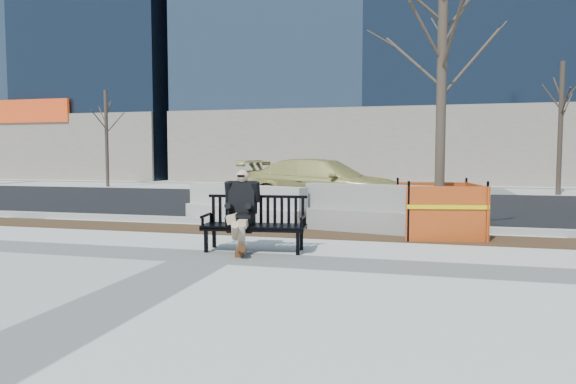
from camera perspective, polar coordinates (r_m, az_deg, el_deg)
name	(u,v)px	position (r m, az deg, el deg)	size (l,w,h in m)	color
ground	(210,257)	(7.97, -8.62, -7.05)	(120.00, 120.00, 0.00)	beige
mulch_strip	(261,232)	(10.38, -2.96, -4.38)	(40.00, 1.20, 0.02)	#47301C
asphalt_street	(320,203)	(16.36, 3.58, -1.26)	(60.00, 10.40, 0.01)	black
curb	(274,223)	(11.27, -1.51, -3.41)	(60.00, 0.25, 0.12)	#9E9B93
bench	(254,251)	(8.36, -3.71, -6.49)	(1.68, 0.60, 0.89)	black
seated_man	(241,250)	(8.45, -5.13, -6.38)	(0.56, 0.93, 1.31)	black
tree_fence	(438,237)	(10.18, 16.19, -4.73)	(2.16, 2.16, 5.40)	#E1581F
sedan	(325,209)	(14.85, 4.08, -1.83)	(1.99, 4.90, 1.42)	tan
jersey_barrier_left	(245,225)	(11.48, -4.72, -3.59)	(3.07, 0.61, 0.88)	#ABA9A0
jersey_barrier_right	(386,233)	(10.41, 10.74, -4.45)	(3.34, 0.67, 0.96)	gray
far_tree_left	(108,187)	(26.44, -19.19, 0.56)	(1.84, 1.84, 4.97)	#4C3B31
far_tree_right	(558,195)	(22.40, 27.54, -0.28)	(2.02, 2.02, 5.45)	#43362B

